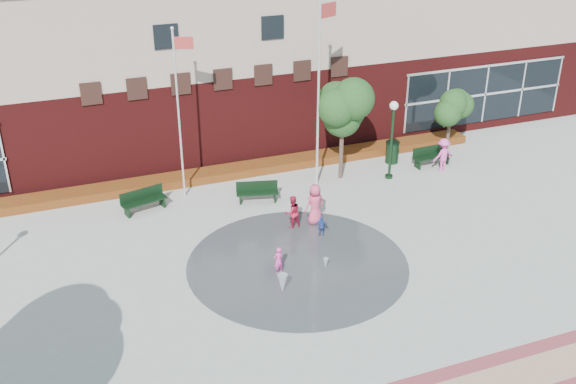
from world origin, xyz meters
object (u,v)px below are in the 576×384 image
object	(u,v)px
flagpole_left	(179,107)
flagpole_right	(319,83)
trash_can	(392,152)
child_splash	(278,260)
bench_left	(144,205)

from	to	relation	value
flagpole_left	flagpole_right	bearing A→B (deg)	13.88
flagpole_right	trash_can	distance (m)	6.38
trash_can	child_splash	world-z (taller)	trash_can
bench_left	flagpole_right	bearing A→B (deg)	-16.32
flagpole_left	flagpole_right	size ratio (longest dim) A/B	0.87
child_splash	flagpole_left	bearing A→B (deg)	-95.08
flagpole_left	bench_left	xyz separation A→B (m)	(-2.01, -0.81, -3.97)
flagpole_right	child_splash	size ratio (longest dim) A/B	8.05
bench_left	trash_can	distance (m)	12.66
flagpole_right	bench_left	size ratio (longest dim) A/B	4.29
flagpole_right	child_splash	xyz separation A→B (m)	(-4.37, -6.49, -4.41)
flagpole_right	trash_can	size ratio (longest dim) A/B	7.79
flagpole_right	trash_can	world-z (taller)	flagpole_right
flagpole_right	bench_left	xyz separation A→B (m)	(-8.10, 0.22, -4.64)
bench_left	child_splash	xyz separation A→B (m)	(3.73, -6.71, 0.23)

